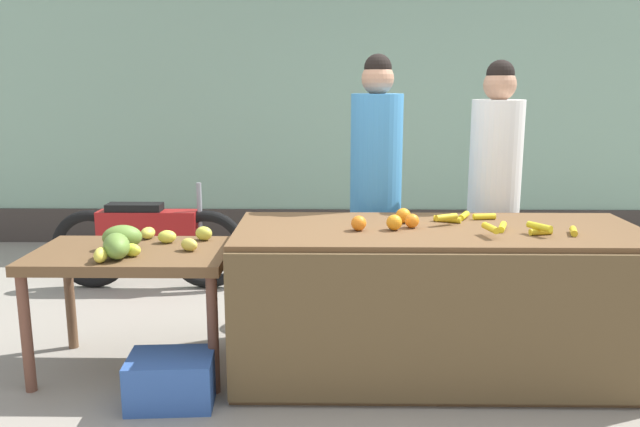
{
  "coord_description": "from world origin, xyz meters",
  "views": [
    {
      "loc": [
        -0.29,
        -3.48,
        1.65
      ],
      "look_at": [
        -0.35,
        0.15,
        0.9
      ],
      "focal_mm": 35.67,
      "sensor_mm": 36.0,
      "label": 1
    }
  ],
  "objects_px": {
    "vendor_woman_white_shirt": "(494,197)",
    "produce_crate": "(171,380)",
    "parked_motorcycle": "(149,240)",
    "produce_sack": "(283,291)",
    "vendor_woman_blue_shirt": "(376,194)"
  },
  "relations": [
    {
      "from": "vendor_woman_white_shirt",
      "to": "parked_motorcycle",
      "type": "relative_size",
      "value": 1.12
    },
    {
      "from": "vendor_woman_blue_shirt",
      "to": "parked_motorcycle",
      "type": "xyz_separation_m",
      "value": [
        -1.78,
        0.83,
        -0.53
      ]
    },
    {
      "from": "vendor_woman_white_shirt",
      "to": "vendor_woman_blue_shirt",
      "type": "bearing_deg",
      "value": -179.79
    },
    {
      "from": "vendor_woman_blue_shirt",
      "to": "produce_crate",
      "type": "relative_size",
      "value": 4.18
    },
    {
      "from": "vendor_woman_white_shirt",
      "to": "produce_crate",
      "type": "relative_size",
      "value": 4.09
    },
    {
      "from": "parked_motorcycle",
      "to": "produce_sack",
      "type": "relative_size",
      "value": 3.43
    },
    {
      "from": "vendor_woman_blue_shirt",
      "to": "vendor_woman_white_shirt",
      "type": "distance_m",
      "value": 0.78
    },
    {
      "from": "parked_motorcycle",
      "to": "produce_crate",
      "type": "relative_size",
      "value": 3.64
    },
    {
      "from": "produce_crate",
      "to": "produce_sack",
      "type": "xyz_separation_m",
      "value": [
        0.5,
        1.15,
        0.1
      ]
    },
    {
      "from": "vendor_woman_white_shirt",
      "to": "produce_sack",
      "type": "relative_size",
      "value": 3.86
    },
    {
      "from": "parked_motorcycle",
      "to": "produce_sack",
      "type": "height_order",
      "value": "parked_motorcycle"
    },
    {
      "from": "vendor_woman_blue_shirt",
      "to": "vendor_woman_white_shirt",
      "type": "xyz_separation_m",
      "value": [
        0.78,
        0.0,
        -0.02
      ]
    },
    {
      "from": "vendor_woman_blue_shirt",
      "to": "parked_motorcycle",
      "type": "relative_size",
      "value": 1.15
    },
    {
      "from": "vendor_woman_white_shirt",
      "to": "produce_sack",
      "type": "xyz_separation_m",
      "value": [
        -1.41,
        0.05,
        -0.67
      ]
    },
    {
      "from": "parked_motorcycle",
      "to": "produce_sack",
      "type": "bearing_deg",
      "value": -34.03
    }
  ]
}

